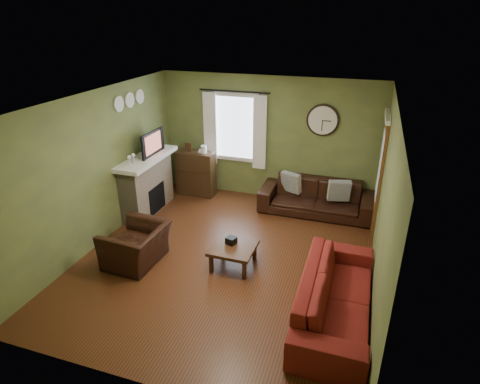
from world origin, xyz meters
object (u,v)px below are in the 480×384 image
(armchair, at_px, (137,245))
(coffee_table, at_px, (233,256))
(bookshelf, at_px, (196,173))
(sofa_red, at_px, (336,296))
(sofa_brown, at_px, (316,197))

(armchair, bearing_deg, coffee_table, 106.57)
(bookshelf, bearing_deg, armchair, -86.66)
(bookshelf, xyz_separation_m, armchair, (0.16, -2.75, -0.18))
(sofa_red, relative_size, armchair, 2.37)
(sofa_red, xyz_separation_m, coffee_table, (-1.66, 0.70, -0.15))
(bookshelf, height_order, coffee_table, bookshelf)
(bookshelf, relative_size, sofa_brown, 0.44)
(armchair, relative_size, coffee_table, 1.43)
(armchair, distance_m, coffee_table, 1.57)
(sofa_red, bearing_deg, armchair, 84.24)
(bookshelf, distance_m, coffee_table, 2.93)
(bookshelf, bearing_deg, coffee_table, -54.76)
(sofa_brown, xyz_separation_m, coffee_table, (-0.98, -2.30, -0.15))
(sofa_red, height_order, armchair, sofa_red)
(sofa_brown, distance_m, armchair, 3.66)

